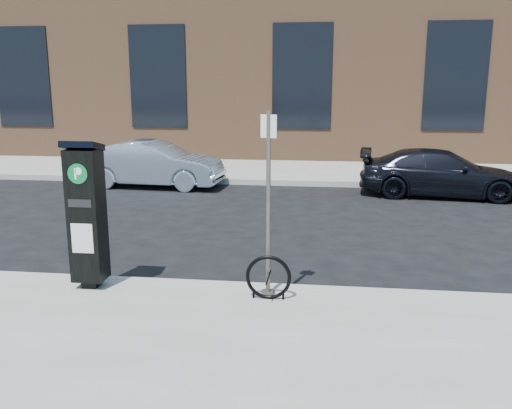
% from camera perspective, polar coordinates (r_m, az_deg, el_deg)
% --- Properties ---
extents(ground, '(120.00, 120.00, 0.00)m').
position_cam_1_polar(ground, '(7.35, 0.43, -9.45)').
color(ground, black).
rests_on(ground, ground).
extents(sidewalk_far, '(60.00, 12.00, 0.15)m').
position_cam_1_polar(sidewalk_far, '(20.96, 4.94, 5.16)').
color(sidewalk_far, gray).
rests_on(sidewalk_far, ground).
extents(curb_near, '(60.00, 0.12, 0.16)m').
position_cam_1_polar(curb_near, '(7.31, 0.42, -8.97)').
color(curb_near, '#9E9B93').
rests_on(curb_near, ground).
extents(curb_far, '(60.00, 0.12, 0.16)m').
position_cam_1_polar(curb_far, '(15.05, 4.02, 2.27)').
color(curb_far, '#9E9B93').
rests_on(curb_far, ground).
extents(building, '(28.00, 10.05, 8.25)m').
position_cam_1_polar(building, '(23.82, 5.44, 15.85)').
color(building, brown).
rests_on(building, ground).
extents(parking_kiosk, '(0.44, 0.39, 1.93)m').
position_cam_1_polar(parking_kiosk, '(7.27, -17.39, -0.87)').
color(parking_kiosk, black).
rests_on(parking_kiosk, sidewalk_near).
extents(sign_pole, '(0.20, 0.18, 2.30)m').
position_cam_1_polar(sign_pole, '(6.65, 1.30, -0.16)').
color(sign_pole, '#5D5752').
rests_on(sign_pole, sidewalk_near).
extents(bike_rack, '(0.57, 0.05, 0.57)m').
position_cam_1_polar(bike_rack, '(6.73, 1.32, -7.70)').
color(bike_rack, black).
rests_on(bike_rack, sidewalk_near).
extents(car_silver, '(3.87, 1.56, 1.25)m').
position_cam_1_polar(car_silver, '(15.05, -10.77, 4.20)').
color(car_silver, '#94A9BC').
rests_on(car_silver, ground).
extents(car_dark, '(4.14, 2.00, 1.16)m').
position_cam_1_polar(car_dark, '(14.34, 18.89, 3.16)').
color(car_dark, black).
rests_on(car_dark, ground).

